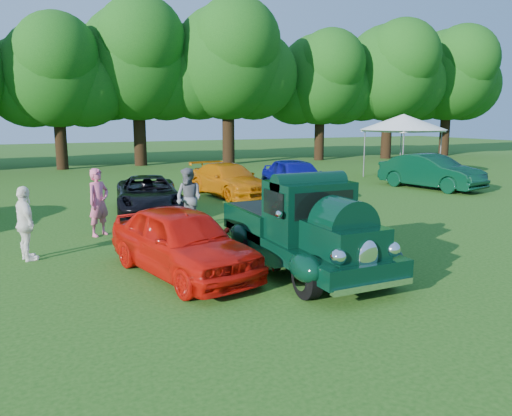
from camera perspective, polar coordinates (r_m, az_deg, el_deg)
name	(u,v)px	position (r m, az deg, el deg)	size (l,w,h in m)	color
ground	(265,263)	(11.89, 1.02, -6.35)	(120.00, 120.00, 0.00)	#1D4A11
hero_pickup	(303,230)	(11.38, 5.38, -2.57)	(2.43, 5.22, 2.04)	black
red_convertible	(182,241)	(11.06, -8.43, -3.74)	(1.77, 4.40, 1.50)	red
back_car_black	(148,195)	(18.34, -12.21, 1.49)	(2.19, 4.74, 1.32)	black
back_car_orange	(229,180)	(21.88, -3.08, 3.23)	(1.96, 4.82, 1.40)	#C16106
back_car_blue	(296,177)	(21.91, 4.60, 3.53)	(1.92, 4.78, 1.63)	#0A0B78
back_car_green	(431,172)	(25.40, 19.37, 3.94)	(1.75, 5.01, 1.65)	black
spectator_pink	(99,202)	(15.13, -17.54, 0.63)	(0.72, 0.47, 1.97)	#D95980
spectator_grey	(189,199)	(15.46, -7.69, 1.07)	(0.92, 0.72, 1.89)	slate
spectator_white	(26,224)	(13.15, -24.85, -1.63)	(1.06, 0.44, 1.81)	white
canopy_tent	(403,122)	(29.42, 16.48, 9.36)	(5.22, 5.22, 3.57)	silver
tree_line	(127,66)	(35.21, -14.56, 15.41)	(63.22, 10.20, 11.18)	black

